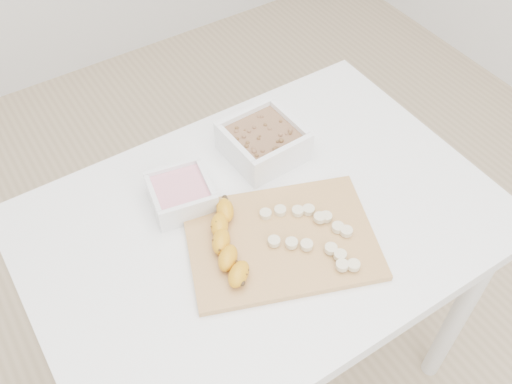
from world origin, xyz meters
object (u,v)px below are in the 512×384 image
bowl_yogurt (181,193)px  bowl_granola (263,141)px  banana (228,243)px  table (263,245)px  cutting_board (281,240)px

bowl_yogurt → bowl_granola: bearing=7.8°
bowl_granola → banana: size_ratio=0.82×
banana → table: bearing=50.8°
table → cutting_board: bearing=-92.2°
bowl_granola → cutting_board: size_ratio=0.45×
cutting_board → banana: 0.11m
bowl_granola → banana: 0.30m
table → bowl_yogurt: bowl_yogurt is taller
cutting_board → banana: banana is taller
bowl_yogurt → banana: size_ratio=0.71×
table → bowl_yogurt: bearing=132.7°
banana → cutting_board: bearing=14.0°
bowl_yogurt → banana: bowl_yogurt is taller
bowl_yogurt → banana: (0.02, -0.17, 0.00)m
table → cutting_board: 0.13m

